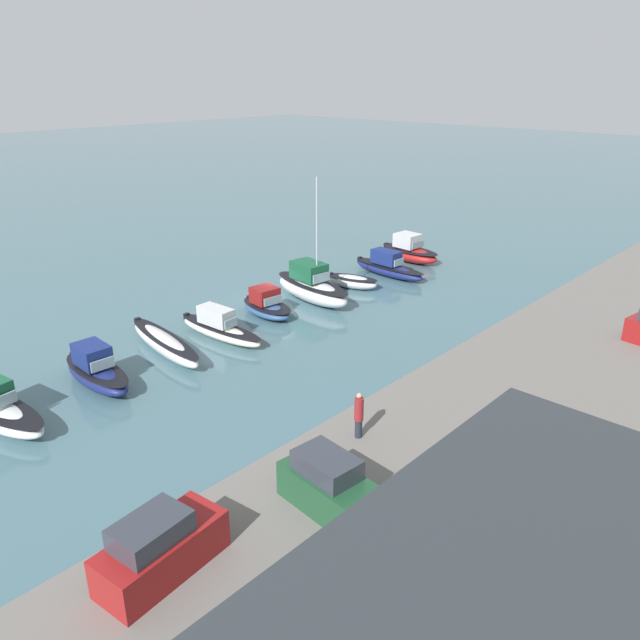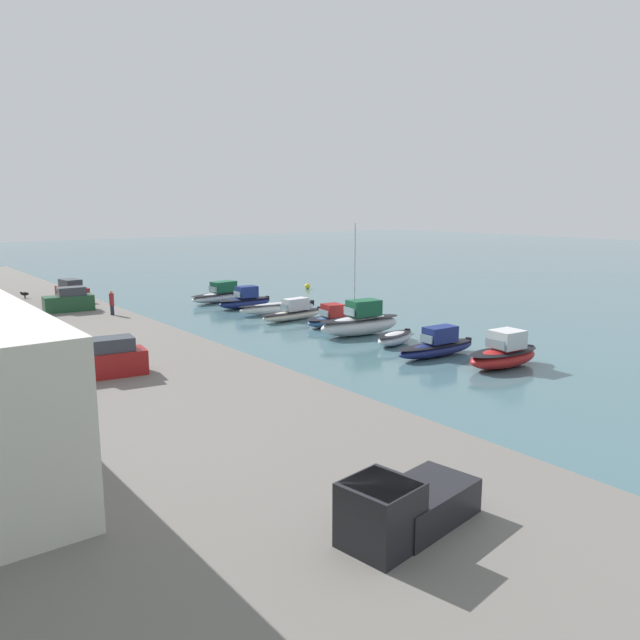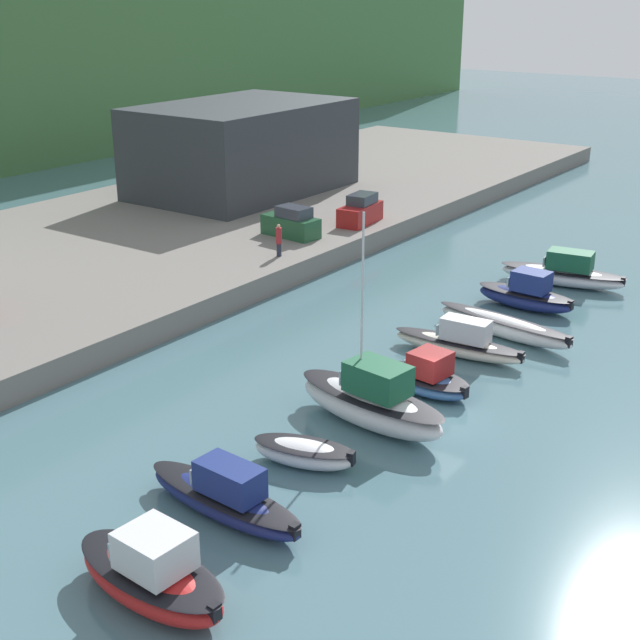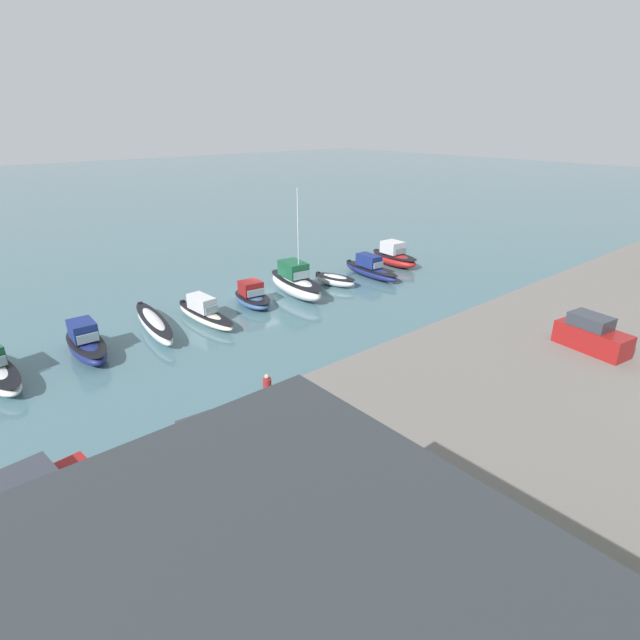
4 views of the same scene
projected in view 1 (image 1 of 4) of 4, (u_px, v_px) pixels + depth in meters
The scene contains 12 objects.
ground_plane at pixel (273, 304), 46.94m from camera, with size 320.00×320.00×0.00m, color #476B75.
moored_boat_0 at pixel (409, 251), 57.19m from camera, with size 2.87×6.21×2.53m.
moored_boat_1 at pixel (388, 267), 53.12m from camera, with size 2.25×7.33×2.17m.
moored_boat_2 at pixel (352, 281), 50.17m from camera, with size 2.71×4.56×1.02m.
moored_boat_3 at pixel (312, 287), 47.09m from camera, with size 3.40×7.96×9.42m.
moored_boat_4 at pixel (267, 306), 44.41m from camera, with size 2.88×4.95×2.07m.
moored_boat_5 at pixel (220, 328), 40.62m from camera, with size 2.06×7.31×2.06m.
moored_boat_6 at pixel (164, 343), 38.55m from camera, with size 2.72×8.58×1.17m.
moored_boat_7 at pixel (96, 371), 34.47m from camera, with size 2.35×6.14×2.35m.
parked_car_1 at pixel (160, 548), 19.46m from camera, with size 4.37×2.25×2.16m.
parked_car_2 at pixel (331, 488), 22.27m from camera, with size 2.19×4.35×2.16m.
person_on_quay at pixel (359, 415), 26.68m from camera, with size 0.40×0.40×2.14m.
Camera 1 is at (30.05, 32.42, 16.23)m, focal length 35.00 mm.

